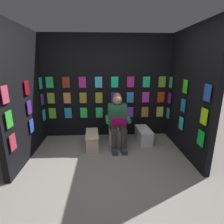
# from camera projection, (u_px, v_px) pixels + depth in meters

# --- Properties ---
(ground_plane) EXTENTS (30.00, 30.00, 0.00)m
(ground_plane) POSITION_uv_depth(u_px,v_px,m) (110.00, 180.00, 2.80)
(ground_plane) COLOR gray
(display_wall_back) EXTENTS (3.19, 0.14, 2.48)m
(display_wall_back) POSITION_uv_depth(u_px,v_px,m) (107.00, 87.00, 4.31)
(display_wall_back) COLOR black
(display_wall_back) RESTS_ON ground
(display_wall_left) EXTENTS (0.14, 1.86, 2.48)m
(display_wall_left) POSITION_uv_depth(u_px,v_px,m) (189.00, 93.00, 3.44)
(display_wall_left) COLOR black
(display_wall_left) RESTS_ON ground
(display_wall_right) EXTENTS (0.14, 1.86, 2.48)m
(display_wall_right) POSITION_uv_depth(u_px,v_px,m) (23.00, 95.00, 3.29)
(display_wall_right) COLOR black
(display_wall_right) RESTS_ON ground
(toilet) EXTENTS (0.41, 0.56, 0.77)m
(toilet) POSITION_uv_depth(u_px,v_px,m) (117.00, 129.00, 4.10)
(toilet) COLOR white
(toilet) RESTS_ON ground
(person_reading) EXTENTS (0.53, 0.69, 1.19)m
(person_reading) POSITION_uv_depth(u_px,v_px,m) (118.00, 121.00, 3.81)
(person_reading) COLOR #286B42
(person_reading) RESTS_ON ground
(comic_longbox_near) EXTENTS (0.33, 0.65, 0.33)m
(comic_longbox_near) POSITION_uv_depth(u_px,v_px,m) (143.00, 135.00, 4.14)
(comic_longbox_near) COLOR silver
(comic_longbox_near) RESTS_ON ground
(comic_longbox_far) EXTENTS (0.31, 0.67, 0.33)m
(comic_longbox_far) POSITION_uv_depth(u_px,v_px,m) (92.00, 140.00, 3.89)
(comic_longbox_far) COLOR beige
(comic_longbox_far) RESTS_ON ground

